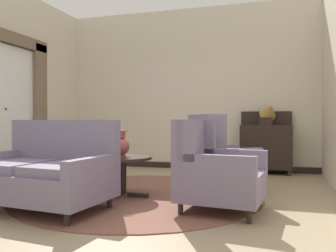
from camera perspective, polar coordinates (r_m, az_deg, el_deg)
ground at (r=4.50m, az=-6.25°, el=-11.96°), size 8.56×8.56×0.00m
wall_back at (r=7.33m, az=3.20°, el=6.04°), size 5.40×0.08×3.31m
wall_left at (r=6.62m, az=-24.45°, el=6.51°), size 0.08×4.28×3.31m
baseboard_back at (r=7.30m, az=3.08°, el=-6.50°), size 5.24×0.03×0.12m
area_rug at (r=4.77m, az=-4.81°, el=-11.15°), size 3.26×3.26×0.01m
window_with_curtains at (r=6.39m, az=-24.87°, el=3.95°), size 0.12×2.00×2.43m
coffee_table at (r=4.64m, az=-7.41°, el=-6.33°), size 0.77×0.77×0.53m
porcelain_vase at (r=4.57m, az=-7.56°, el=-3.10°), size 0.20×0.20×0.34m
settee at (r=4.22m, az=-19.43°, el=-7.25°), size 1.60×1.06×1.01m
armchair_near_window at (r=5.63m, az=-13.51°, el=-5.03°), size 1.11×1.11×0.97m
armchair_beside_settee at (r=4.93m, az=8.09°, el=-5.43°), size 1.07×1.07×1.08m
armchair_near_sideboard at (r=3.94m, az=7.59°, el=-7.49°), size 0.96×0.91×1.01m
sideboard at (r=6.81m, az=15.64°, el=-3.14°), size 0.94×0.36×1.17m
gramophone at (r=6.71m, az=16.03°, el=2.08°), size 0.41×0.47×0.48m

